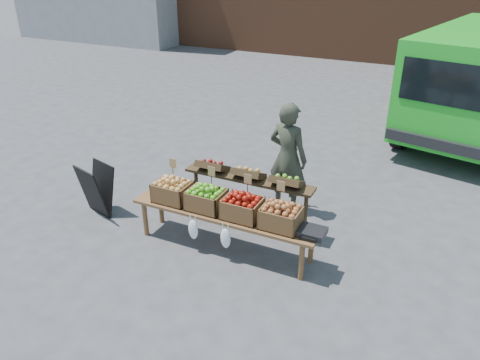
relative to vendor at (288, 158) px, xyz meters
The scene contains 10 objects.
ground 1.89m from the vendor, 66.49° to the right, with size 80.00×80.00×0.00m, color #454548.
vendor is the anchor object (origin of this frame).
chalkboard_sign 3.03m from the vendor, 151.30° to the right, with size 0.55×0.30×0.84m, color black, non-canonical shape.
back_table 0.88m from the vendor, 115.44° to the right, with size 2.10×0.44×1.04m, color #392917, non-canonical shape.
display_bench 1.60m from the vendor, 104.53° to the right, with size 2.70×0.56×0.57m, color brown, non-canonical shape.
crate_golden_apples 1.88m from the vendor, 129.81° to the right, with size 0.50×0.40×0.28m, color #A49435, non-canonical shape.
crate_russet_pears 1.59m from the vendor, 114.26° to the right, with size 0.50×0.40×0.28m, color #428B1C, non-canonical shape.
crate_red_apples 1.45m from the vendor, 93.88° to the right, with size 0.50×0.40×0.28m, color maroon, non-canonical shape.
crate_green_apples 1.52m from the vendor, 72.52° to the right, with size 0.50×0.40×0.28m, color #AC5F33, non-canonical shape.
weighing_scale 1.71m from the vendor, 58.59° to the right, with size 0.34×0.30×0.08m, color black.
Camera 1 is at (1.56, -4.79, 3.81)m, focal length 35.00 mm.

